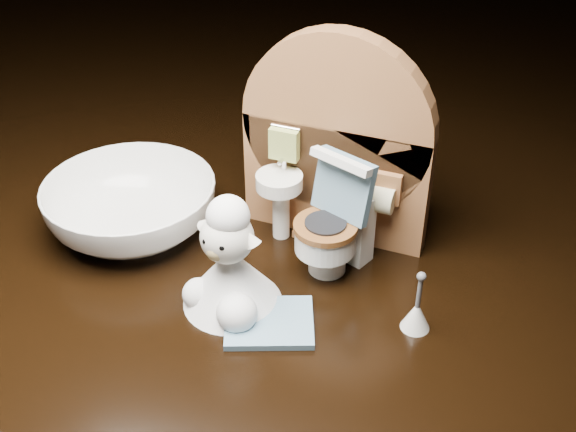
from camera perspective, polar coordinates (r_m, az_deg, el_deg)
name	(u,v)px	position (r m, az deg, el deg)	size (l,w,h in m)	color
backdrop_panel	(335,152)	(0.48, 3.73, 5.07)	(0.13, 0.05, 0.15)	brown
toy_toilet	(336,228)	(0.47, 3.79, -0.92)	(0.05, 0.06, 0.08)	white
bath_mat	(269,322)	(0.44, -1.48, -8.40)	(0.05, 0.04, 0.00)	#6288A0
toilet_brush	(416,313)	(0.44, 10.11, -7.59)	(0.02, 0.02, 0.04)	white
plush_lamb	(230,269)	(0.44, -4.64, -4.21)	(0.06, 0.06, 0.08)	white
ceramic_bowl	(131,207)	(0.52, -12.30, 0.70)	(0.12, 0.12, 0.04)	white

